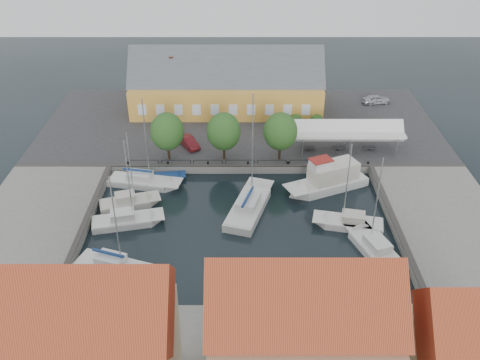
% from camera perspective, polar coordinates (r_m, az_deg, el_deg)
% --- Properties ---
extents(ground, '(140.00, 140.00, 0.00)m').
position_cam_1_polar(ground, '(58.29, 0.00, -4.31)').
color(ground, black).
rests_on(ground, ground).
extents(north_quay, '(56.00, 26.00, 1.00)m').
position_cam_1_polar(north_quay, '(77.98, -0.00, 5.82)').
color(north_quay, '#2D2D30').
rests_on(north_quay, ground).
extents(west_quay, '(12.00, 24.00, 1.00)m').
position_cam_1_polar(west_quay, '(60.51, -21.40, -4.72)').
color(west_quay, slate).
rests_on(west_quay, ground).
extents(east_quay, '(12.00, 24.00, 1.00)m').
position_cam_1_polar(east_quay, '(60.52, 21.40, -4.72)').
color(east_quay, slate).
rests_on(east_quay, ground).
extents(quay_edge_fittings, '(56.00, 24.72, 0.40)m').
position_cam_1_polar(quay_edge_fittings, '(61.65, 0.02, -0.95)').
color(quay_edge_fittings, '#383533').
rests_on(quay_edge_fittings, north_quay).
extents(warehouse, '(28.56, 14.00, 9.55)m').
position_cam_1_polar(warehouse, '(81.40, -1.86, 9.93)').
color(warehouse, gold).
rests_on(warehouse, north_quay).
extents(tent_canopy, '(14.00, 4.00, 2.83)m').
position_cam_1_polar(tent_canopy, '(70.34, 11.52, 5.10)').
color(tent_canopy, silver).
rests_on(tent_canopy, north_quay).
extents(quay_trees, '(18.20, 4.20, 6.30)m').
position_cam_1_polar(quay_trees, '(66.19, -1.74, 5.19)').
color(quay_trees, black).
rests_on(quay_trees, north_quay).
extents(car_silver, '(4.45, 2.29, 1.45)m').
position_cam_1_polar(car_silver, '(86.48, 14.33, 8.34)').
color(car_silver, '#B2B5BA').
rests_on(car_silver, north_quay).
extents(car_red, '(3.41, 4.30, 1.37)m').
position_cam_1_polar(car_red, '(70.98, -5.51, 4.05)').
color(car_red, maroon).
rests_on(car_red, north_quay).
extents(center_sailboat, '(5.97, 10.75, 14.11)m').
position_cam_1_polar(center_sailboat, '(59.70, 0.98, -2.94)').
color(center_sailboat, silver).
rests_on(center_sailboat, ground).
extents(trawler, '(10.54, 6.99, 5.00)m').
position_cam_1_polar(trawler, '(64.18, 9.48, -0.07)').
color(trawler, silver).
rests_on(trawler, ground).
extents(east_boat_b, '(7.77, 3.95, 10.35)m').
position_cam_1_polar(east_boat_b, '(58.44, 11.61, -4.63)').
color(east_boat_b, silver).
rests_on(east_boat_b, ground).
extents(east_boat_c, '(5.23, 8.74, 10.80)m').
position_cam_1_polar(east_boat_c, '(55.48, 14.14, -7.17)').
color(east_boat_c, silver).
rests_on(east_boat_c, ground).
extents(west_boat_a, '(9.25, 4.21, 11.85)m').
position_cam_1_polar(west_boat_a, '(65.38, -10.29, -0.28)').
color(west_boat_a, silver).
rests_on(west_boat_a, ground).
extents(west_boat_b, '(7.14, 4.24, 9.56)m').
position_cam_1_polar(west_boat_b, '(61.79, -11.80, -2.49)').
color(west_boat_b, beige).
rests_on(west_boat_b, ground).
extents(west_boat_c, '(8.01, 4.09, 10.54)m').
position_cam_1_polar(west_boat_c, '(58.87, -12.03, -4.39)').
color(west_boat_c, silver).
rests_on(west_boat_c, ground).
extents(west_boat_d, '(8.58, 5.09, 11.15)m').
position_cam_1_polar(west_boat_d, '(52.96, -13.20, -9.12)').
color(west_boat_d, silver).
rests_on(west_boat_d, ground).
extents(launch_sw, '(4.46, 1.85, 0.98)m').
position_cam_1_polar(launch_sw, '(50.60, -16.33, -12.18)').
color(launch_sw, silver).
rests_on(launch_sw, ground).
extents(launch_nw, '(4.20, 2.10, 0.88)m').
position_cam_1_polar(launch_nw, '(66.30, -7.61, 0.25)').
color(launch_nw, navy).
rests_on(launch_nw, ground).
extents(townhouses, '(36.30, 8.50, 12.00)m').
position_cam_1_polar(townhouses, '(37.04, 3.15, -17.86)').
color(townhouses, '#BEAB92').
rests_on(townhouses, south_bank).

